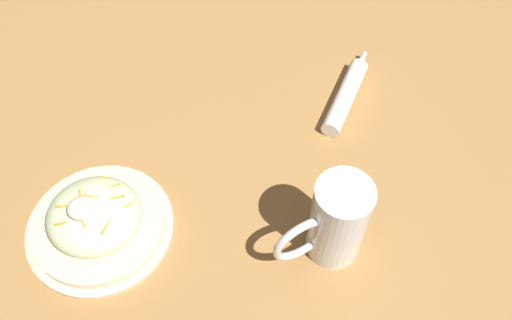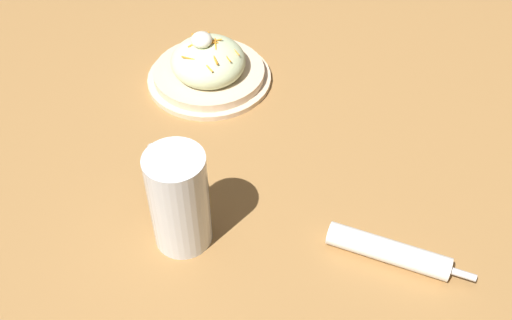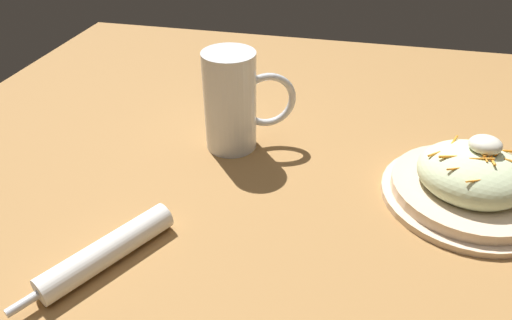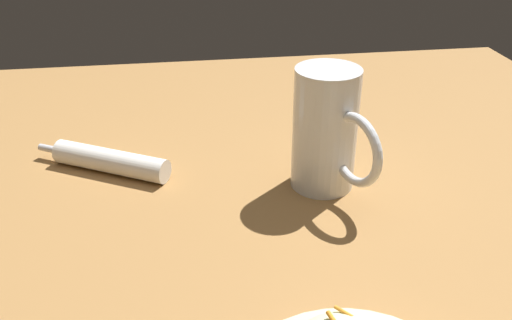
% 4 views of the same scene
% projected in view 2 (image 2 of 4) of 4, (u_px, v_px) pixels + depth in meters
% --- Properties ---
extents(ground_plane, '(1.43, 1.43, 0.00)m').
position_uv_depth(ground_plane, '(272.00, 156.00, 1.03)').
color(ground_plane, '#9E703D').
extents(salad_plate, '(0.24, 0.24, 0.10)m').
position_uv_depth(salad_plate, '(209.00, 67.00, 1.15)').
color(salad_plate, beige).
rests_on(salad_plate, ground_plane).
extents(beer_mug, '(0.15, 0.09, 0.17)m').
position_uv_depth(beer_mug, '(179.00, 202.00, 0.86)').
color(beer_mug, white).
rests_on(beer_mug, ground_plane).
extents(napkin_roll, '(0.12, 0.20, 0.03)m').
position_uv_depth(napkin_roll, '(389.00, 251.00, 0.87)').
color(napkin_roll, white).
rests_on(napkin_roll, ground_plane).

